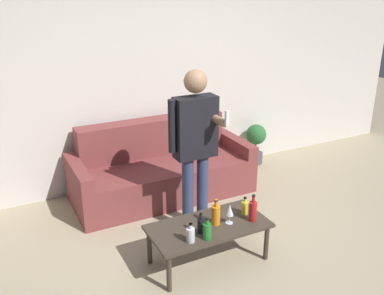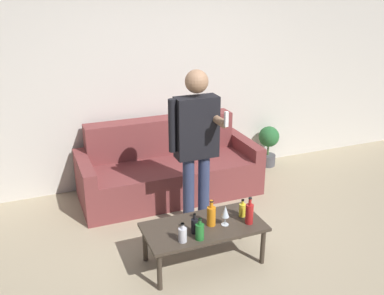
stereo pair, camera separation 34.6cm
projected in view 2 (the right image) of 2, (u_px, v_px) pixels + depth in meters
name	position (u px, v px, depth m)	size (l,w,h in m)	color
ground_plane	(237.00, 266.00, 3.90)	(16.00, 16.00, 0.00)	tan
wall_back	(162.00, 76.00, 5.27)	(8.00, 0.06, 2.70)	silver
couch	(168.00, 169.00, 5.19)	(2.13, 0.88, 0.88)	brown
coffee_table	(204.00, 229.00, 3.85)	(1.09, 0.54, 0.38)	#3D3328
bottle_orange	(200.00, 231.00, 3.60)	(0.07, 0.07, 0.20)	#23752D
bottle_green	(242.00, 209.00, 3.97)	(0.06, 0.06, 0.17)	yellow
bottle_dark	(211.00, 215.00, 3.81)	(0.08, 0.08, 0.25)	orange
bottle_yellow	(249.00, 213.00, 3.84)	(0.07, 0.07, 0.26)	#B21E1E
bottle_red	(194.00, 225.00, 3.70)	(0.06, 0.06, 0.19)	black
bottle_clear	(183.00, 234.00, 3.57)	(0.07, 0.07, 0.17)	silver
wine_glass_near	(225.00, 212.00, 3.80)	(0.07, 0.07, 0.19)	silver
person_standing_front	(196.00, 140.00, 4.16)	(0.49, 0.43, 1.67)	navy
potted_plant	(269.00, 142.00, 5.95)	(0.29, 0.29, 0.57)	#4C4C51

